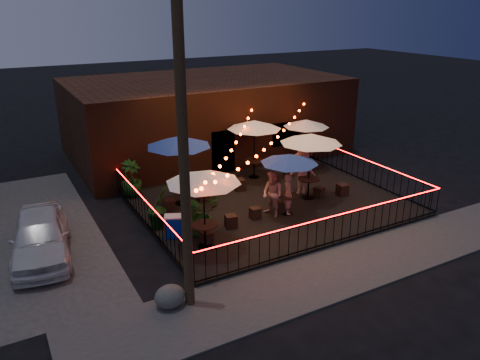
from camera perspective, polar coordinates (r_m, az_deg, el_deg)
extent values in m
plane|color=black|center=(17.45, 7.02, -5.44)|extent=(110.00, 110.00, 0.00)
cube|color=black|center=(18.91, 3.51, -2.93)|extent=(10.00, 8.00, 0.15)
cube|color=#3E3B3A|center=(15.25, 14.22, -9.93)|extent=(18.00, 2.50, 0.05)
cube|color=#3C1D10|center=(25.49, -4.16, 7.83)|extent=(14.00, 8.00, 4.00)
cube|color=black|center=(21.92, -2.18, 3.30)|extent=(1.20, 0.24, 2.20)
cube|color=black|center=(23.50, 5.48, 5.68)|extent=(1.60, 0.24, 1.20)
cylinder|color=#311F14|center=(11.35, -6.85, 1.88)|extent=(0.26, 0.26, 8.00)
cube|color=black|center=(15.95, 11.25, -7.40)|extent=(10.00, 0.04, 0.04)
cube|color=black|center=(15.55, 11.49, -4.40)|extent=(10.00, 0.04, 0.04)
cube|color=#EC0608|center=(15.54, 11.49, -4.30)|extent=(10.00, 0.03, 0.02)
cube|color=black|center=(16.93, -11.03, -5.66)|extent=(0.04, 8.00, 0.04)
cube|color=black|center=(16.55, -11.24, -2.80)|extent=(0.04, 8.00, 0.04)
cube|color=#EC0608|center=(16.54, -11.25, -2.71)|extent=(0.03, 8.00, 0.02)
cube|color=black|center=(21.77, 14.73, 0.08)|extent=(0.04, 8.00, 0.04)
cube|color=black|center=(21.48, 14.95, 2.38)|extent=(0.04, 8.00, 0.04)
cube|color=#EC0608|center=(21.47, 14.96, 2.45)|extent=(0.03, 8.00, 0.02)
cylinder|color=black|center=(15.55, -4.25, -8.08)|extent=(0.48, 0.48, 0.03)
cylinder|color=black|center=(15.37, -4.29, -6.81)|extent=(0.07, 0.07, 0.78)
cylinder|color=black|center=(15.19, -4.33, -5.46)|extent=(0.87, 0.87, 0.04)
cylinder|color=black|center=(14.97, -4.38, -3.74)|extent=(0.05, 0.05, 2.61)
cone|color=silver|center=(14.54, -4.50, 0.37)|extent=(2.74, 2.74, 0.38)
cylinder|color=black|center=(18.89, -7.14, -2.77)|extent=(0.50, 0.50, 0.03)
cylinder|color=black|center=(18.74, -7.20, -1.63)|extent=(0.07, 0.07, 0.82)
cylinder|color=black|center=(18.58, -7.26, -0.42)|extent=(0.92, 0.92, 0.05)
cylinder|color=black|center=(18.40, -7.33, 1.11)|extent=(0.05, 0.05, 2.75)
cone|color=navy|center=(18.04, -7.50, 4.71)|extent=(2.69, 2.69, 0.40)
cylinder|color=black|center=(17.95, 5.78, -4.03)|extent=(0.43, 0.43, 0.03)
cylinder|color=black|center=(17.81, 5.82, -3.01)|extent=(0.06, 0.06, 0.70)
cylinder|color=black|center=(17.67, 5.86, -1.94)|extent=(0.78, 0.78, 0.04)
cylinder|color=black|center=(17.50, 5.91, -0.58)|extent=(0.04, 0.04, 2.34)
cone|color=navy|center=(17.16, 6.04, 2.61)|extent=(2.26, 2.26, 0.34)
cylinder|color=black|center=(21.55, 1.70, 0.39)|extent=(0.49, 0.49, 0.03)
cylinder|color=black|center=(21.42, 1.71, 1.37)|extent=(0.07, 0.07, 0.79)
cylinder|color=black|center=(21.29, 1.72, 2.41)|extent=(0.88, 0.88, 0.04)
cylinder|color=black|center=(21.14, 1.74, 3.71)|extent=(0.05, 0.05, 2.65)
cone|color=silver|center=(20.83, 1.77, 6.77)|extent=(3.13, 3.13, 0.39)
cylinder|color=black|center=(19.47, 8.26, -2.11)|extent=(0.49, 0.49, 0.03)
cylinder|color=black|center=(19.32, 8.32, -1.02)|extent=(0.07, 0.07, 0.81)
cylinder|color=black|center=(19.17, 8.38, 0.14)|extent=(0.90, 0.90, 0.04)
cylinder|color=black|center=(19.00, 8.46, 1.60)|extent=(0.05, 0.05, 2.70)
cone|color=silver|center=(18.65, 8.65, 5.03)|extent=(2.50, 2.50, 0.39)
cylinder|color=black|center=(23.05, 7.81, 1.56)|extent=(0.43, 0.43, 0.03)
cylinder|color=black|center=(22.94, 7.85, 2.38)|extent=(0.06, 0.06, 0.71)
cylinder|color=black|center=(22.83, 7.90, 3.25)|extent=(0.79, 0.79, 0.04)
cylinder|color=black|center=(22.70, 7.95, 4.34)|extent=(0.04, 0.04, 2.36)
cone|color=silver|center=(22.44, 8.08, 6.88)|extent=(2.39, 2.39, 0.34)
cube|color=black|center=(15.69, -4.08, -7.02)|extent=(0.40, 0.40, 0.41)
cube|color=black|center=(16.70, -1.11, -5.05)|extent=(0.46, 0.46, 0.47)
cube|color=black|center=(18.26, -8.56, -3.00)|extent=(0.48, 0.48, 0.44)
cube|color=black|center=(19.02, -4.32, -1.77)|extent=(0.52, 0.52, 0.48)
cube|color=black|center=(17.39, 1.85, -4.04)|extent=(0.37, 0.37, 0.42)
cube|color=black|center=(17.95, 4.87, -3.29)|extent=(0.48, 0.48, 0.43)
cube|color=black|center=(19.97, -0.06, -0.58)|extent=(0.46, 0.46, 0.50)
cube|color=black|center=(20.99, 4.05, 0.36)|extent=(0.46, 0.46, 0.44)
cube|color=black|center=(19.55, 9.62, -1.46)|extent=(0.46, 0.46, 0.43)
cube|color=black|center=(19.92, 12.36, -1.16)|extent=(0.43, 0.43, 0.48)
cube|color=black|center=(21.76, 5.91, 1.11)|extent=(0.48, 0.48, 0.48)
cube|color=black|center=(22.79, 8.88, 1.80)|extent=(0.44, 0.44, 0.43)
imported|color=beige|center=(17.64, 5.90, -1.72)|extent=(0.55, 0.67, 1.59)
imported|color=#DEA98F|center=(17.39, 3.98, -1.72)|extent=(0.83, 0.97, 1.75)
imported|color=#CBAA89|center=(19.55, 7.54, 0.98)|extent=(1.41, 1.12, 1.91)
imported|color=#1B410F|center=(16.15, -4.93, -4.12)|extent=(1.46, 1.32, 1.46)
imported|color=#114112|center=(16.79, -9.93, -3.26)|extent=(1.02, 0.92, 1.52)
imported|color=#1A3D0E|center=(19.72, -13.12, 0.17)|extent=(1.12, 1.12, 1.52)
cube|color=#0B2EB0|center=(16.15, -8.10, -5.67)|extent=(0.66, 0.58, 0.74)
cube|color=silver|center=(15.98, -8.17, -4.42)|extent=(0.71, 0.63, 0.05)
ellipsoid|color=#43433F|center=(12.94, -8.56, -13.88)|extent=(0.95, 0.84, 0.67)
imported|color=silver|center=(16.21, -23.18, -6.32)|extent=(2.30, 4.48, 1.46)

